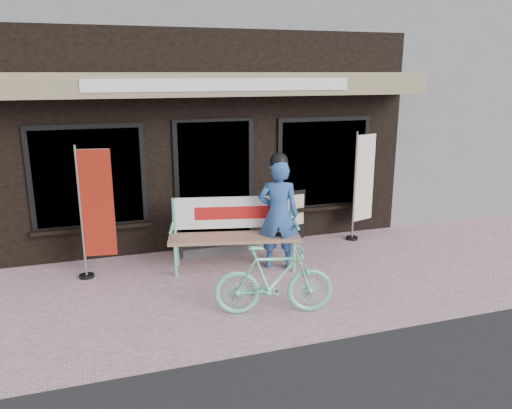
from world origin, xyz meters
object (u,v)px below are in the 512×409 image
object	(u,v)px
person	(278,212)
nobori_cream	(362,184)
bench	(234,227)
bicycle	(274,280)
menu_stand	(293,214)
nobori_red	(95,211)

from	to	relation	value
person	nobori_cream	xyz separation A→B (m)	(1.93, 0.88, 0.12)
bench	bicycle	bearing A→B (deg)	-76.10
bench	nobori_cream	distance (m)	2.66
person	menu_stand	world-z (taller)	person
nobori_red	person	bearing A→B (deg)	-2.24
nobori_red	nobori_cream	bearing A→B (deg)	12.94
person	nobori_cream	bearing A→B (deg)	46.56
bench	bicycle	distance (m)	1.68
person	nobori_red	distance (m)	2.67
person	nobori_cream	size ratio (longest dim) A/B	0.92
bench	person	xyz separation A→B (m)	(0.63, -0.25, 0.25)
person	bench	bearing A→B (deg)	-179.95
menu_stand	nobori_cream	bearing A→B (deg)	-20.65
person	nobori_cream	distance (m)	2.12
bench	nobori_red	world-z (taller)	nobori_red
nobori_cream	menu_stand	xyz separation A→B (m)	(-1.20, 0.31, -0.54)
nobori_red	menu_stand	size ratio (longest dim) A/B	2.18
bicycle	menu_stand	distance (m)	2.92
nobori_cream	bench	bearing A→B (deg)	177.04
bicycle	nobori_red	bearing A→B (deg)	60.83
person	nobori_red	size ratio (longest dim) A/B	0.91
person	menu_stand	size ratio (longest dim) A/B	1.99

